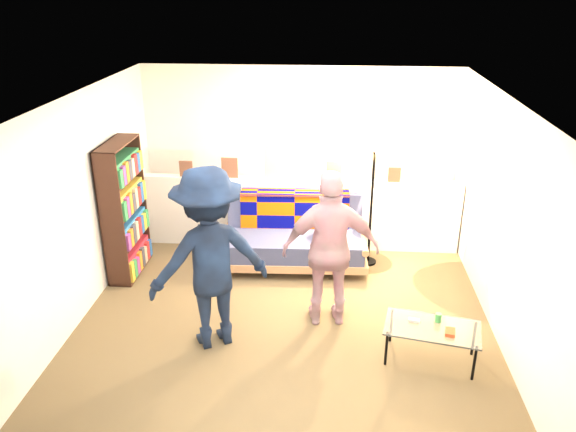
% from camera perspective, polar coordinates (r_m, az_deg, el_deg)
% --- Properties ---
extents(ground, '(5.00, 5.00, 0.00)m').
position_cam_1_polar(ground, '(6.41, -0.29, -10.09)').
color(ground, brown).
rests_on(ground, ground).
extents(room_shell, '(4.60, 5.05, 2.45)m').
position_cam_1_polar(room_shell, '(6.11, 0.05, 5.63)').
color(room_shell, silver).
rests_on(room_shell, ground).
extents(half_wall_ledge, '(4.45, 0.15, 1.00)m').
position_cam_1_polar(half_wall_ledge, '(7.76, 0.82, 0.31)').
color(half_wall_ledge, silver).
rests_on(half_wall_ledge, ground).
extents(ledge_decor, '(2.97, 0.02, 0.45)m').
position_cam_1_polar(ledge_decor, '(7.52, -0.88, 5.06)').
color(ledge_decor, brown).
rests_on(ledge_decor, half_wall_ledge).
extents(futon_sofa, '(1.91, 0.98, 0.80)m').
position_cam_1_polar(futon_sofa, '(7.33, 0.76, -2.20)').
color(futon_sofa, tan).
rests_on(futon_sofa, ground).
extents(bookshelf, '(0.28, 0.85, 1.71)m').
position_cam_1_polar(bookshelf, '(7.26, -16.27, 0.22)').
color(bookshelf, black).
rests_on(bookshelf, ground).
extents(coffee_table, '(0.99, 0.67, 0.47)m').
position_cam_1_polar(coffee_table, '(5.74, 14.51, -11.07)').
color(coffee_table, black).
rests_on(coffee_table, ground).
extents(floor_lamp, '(0.34, 0.29, 1.60)m').
position_cam_1_polar(floor_lamp, '(7.16, 8.71, 3.48)').
color(floor_lamp, black).
rests_on(floor_lamp, ground).
extents(person_left, '(1.41, 1.19, 1.90)m').
position_cam_1_polar(person_left, '(5.60, -7.97, -4.33)').
color(person_left, black).
rests_on(person_left, ground).
extents(person_right, '(1.06, 0.53, 1.74)m').
position_cam_1_polar(person_right, '(5.91, 4.37, -3.43)').
color(person_right, pink).
rests_on(person_right, ground).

